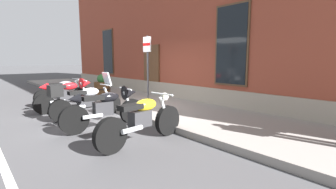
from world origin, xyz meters
The scene contains 9 objects.
ground_plane centered at (0.00, 0.00, 0.00)m, with size 140.00×140.00×0.00m, color #424244.
sidewalk centered at (0.00, 1.47, 0.08)m, with size 26.94×2.94×0.15m, color gray.
motorcycle_grey_naked centered at (-2.64, -0.74, 0.47)m, with size 0.62×2.06×0.94m.
motorcycle_red_sport centered at (-1.38, -0.95, 0.57)m, with size 0.62×2.06×1.05m.
motorcycle_silver_touring centered at (-0.07, -1.00, 0.54)m, with size 0.62×2.13×1.28m.
motorcycle_black_sport centered at (1.39, -0.95, 0.56)m, with size 0.62×2.13×1.02m.
motorcycle_yellow_naked centered at (2.80, -0.91, 0.48)m, with size 0.62×2.14×0.96m.
parking_sign centered at (0.68, 0.72, 1.59)m, with size 0.36×0.07×2.21m.
barrel_planter centered at (-2.95, 0.93, 0.52)m, with size 0.70×0.70×0.91m.
Camera 1 is at (6.71, -3.55, 1.65)m, focal length 26.03 mm.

